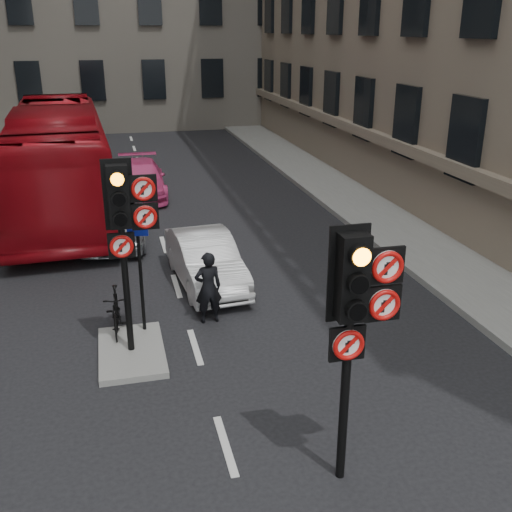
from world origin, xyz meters
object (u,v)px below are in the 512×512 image
car_white (206,260)px  motorcycle (116,311)px  info_sign (140,260)px  car_silver (113,214)px  motorcyclist (208,288)px  bus_red (59,159)px  car_pink (140,179)px  signal_near (357,305)px  signal_far (125,217)px

car_white → motorcycle: bearing=-141.6°
car_white → info_sign: 2.96m
car_silver → motorcycle: car_silver is taller
motorcycle → motorcyclist: size_ratio=0.98×
car_white → bus_red: bearing=111.3°
motorcyclist → car_pink: bearing=-90.2°
car_pink → motorcycle: size_ratio=2.85×
car_silver → signal_near: bearing=-72.3°
car_silver → car_white: size_ratio=1.19×
signal_far → info_sign: size_ratio=1.55×
signal_far → motorcycle: (-0.31, 1.01, -2.25)m
signal_far → car_silver: size_ratio=0.81×
car_silver → bus_red: (-1.59, 3.62, 0.95)m
info_sign → bus_red: bearing=114.3°
car_silver → car_white: (2.05, -3.88, -0.14)m
car_white → bus_red: 8.41m
signal_near → car_white: size_ratio=0.97×
signal_far → info_sign: signal_far is taller
signal_far → motorcyclist: signal_far is taller
car_pink → motorcyclist: motorcyclist is taller
motorcyclist → signal_near: bearing=97.8°
signal_near → motorcycle: (-2.91, 5.01, -2.13)m
signal_far → car_pink: signal_far is taller
signal_far → car_silver: bearing=91.8°
motorcyclist → signal_far: bearing=28.9°
signal_far → info_sign: 1.34m
car_white → signal_near: bearing=-88.2°
signal_near → car_silver: size_ratio=0.81×
motorcycle → info_sign: bearing=-24.7°
car_pink → info_sign: 10.89m
car_silver → motorcycle: 5.88m
signal_far → motorcycle: bearing=107.3°
motorcycle → car_pink: bearing=86.0°
car_silver → info_sign: (0.43, -6.14, 0.86)m
car_white → bus_red: bus_red is taller
car_white → car_pink: car_pink is taller
motorcyclist → info_sign: (-1.35, -0.27, 0.84)m
signal_far → motorcyclist: (1.56, 1.01, -1.93)m
signal_near → car_pink: size_ratio=0.84×
car_silver → car_pink: 4.81m
car_silver → car_pink: size_ratio=1.03×
signal_near → car_pink: signal_near is taller
motorcycle → car_white: bearing=45.3°
car_pink → motorcycle: (-1.17, -10.56, -0.17)m
car_pink → bus_red: 3.06m
car_silver → info_sign: bearing=-82.8°
car_silver → car_pink: bearing=80.3°
motorcyclist → bus_red: bearing=-74.5°
car_silver → car_white: bearing=-59.0°
signal_near → bus_red: 15.18m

